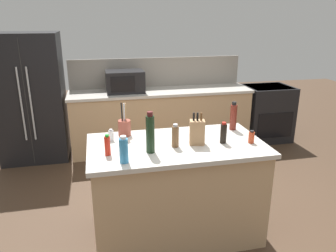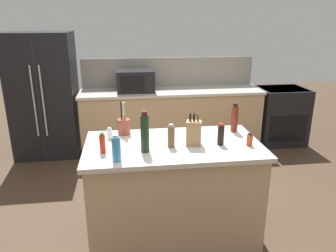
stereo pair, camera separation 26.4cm
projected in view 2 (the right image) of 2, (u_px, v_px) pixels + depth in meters
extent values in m
plane|color=#473323|center=(173.00, 232.00, 3.23)|extent=(14.00, 14.00, 0.00)
cube|color=tan|center=(171.00, 121.00, 5.19)|extent=(2.76, 0.62, 0.90)
cube|color=beige|center=(171.00, 92.00, 5.04)|extent=(2.80, 0.66, 0.04)
cube|color=gray|center=(169.00, 72.00, 5.26)|extent=(2.76, 0.03, 0.46)
cube|color=tan|center=(173.00, 192.00, 3.09)|extent=(1.51, 0.81, 0.90)
cube|color=beige|center=(173.00, 146.00, 2.94)|extent=(1.57, 0.87, 0.04)
cube|color=black|center=(45.00, 95.00, 4.86)|extent=(0.91, 0.72, 1.82)
cube|color=#2D2D2D|center=(39.00, 101.00, 4.52)|extent=(0.01, 0.00, 1.73)
cylinder|color=#ADB2B7|center=(34.00, 102.00, 4.49)|extent=(0.02, 0.02, 1.00)
cylinder|color=#ADB2B7|center=(43.00, 101.00, 4.51)|extent=(0.02, 0.02, 1.00)
cube|color=black|center=(280.00, 116.00, 5.42)|extent=(0.76, 0.64, 0.92)
cube|color=black|center=(289.00, 128.00, 5.15)|extent=(0.61, 0.01, 0.41)
cube|color=black|center=(283.00, 89.00, 5.27)|extent=(0.68, 0.58, 0.02)
cube|color=black|center=(136.00, 81.00, 4.92)|extent=(0.56, 0.38, 0.32)
cube|color=black|center=(133.00, 83.00, 4.73)|extent=(0.35, 0.01, 0.22)
cube|color=#A87C54|center=(194.00, 133.00, 2.87)|extent=(0.15, 0.13, 0.22)
cylinder|color=black|center=(190.00, 117.00, 2.83)|extent=(0.02, 0.02, 0.07)
cylinder|color=black|center=(194.00, 117.00, 2.82)|extent=(0.02, 0.02, 0.07)
cylinder|color=brown|center=(198.00, 118.00, 2.82)|extent=(0.02, 0.02, 0.07)
cylinder|color=brown|center=(124.00, 127.00, 3.15)|extent=(0.12, 0.12, 0.15)
cylinder|color=olive|center=(125.00, 111.00, 3.11)|extent=(0.01, 0.05, 0.18)
cylinder|color=black|center=(121.00, 111.00, 3.10)|extent=(0.01, 0.05, 0.18)
cylinder|color=#B2B2B7|center=(123.00, 112.00, 3.08)|extent=(0.01, 0.03, 0.18)
cylinder|color=#B73D1E|center=(250.00, 140.00, 2.88)|extent=(0.05, 0.05, 0.10)
cylinder|color=black|center=(250.00, 134.00, 2.86)|extent=(0.03, 0.03, 0.02)
cylinder|color=brown|center=(171.00, 137.00, 2.83)|extent=(0.06, 0.06, 0.19)
cylinder|color=#B2B2B7|center=(171.00, 125.00, 2.80)|extent=(0.04, 0.04, 0.02)
cylinder|color=maroon|center=(235.00, 119.00, 3.21)|extent=(0.07, 0.07, 0.25)
cylinder|color=black|center=(235.00, 105.00, 3.16)|extent=(0.04, 0.04, 0.03)
cylinder|color=red|center=(102.00, 144.00, 2.71)|extent=(0.05, 0.05, 0.16)
cylinder|color=green|center=(102.00, 134.00, 2.68)|extent=(0.03, 0.03, 0.02)
cylinder|color=silver|center=(110.00, 134.00, 3.04)|extent=(0.05, 0.05, 0.09)
cylinder|color=#B2B2B7|center=(109.00, 128.00, 3.02)|extent=(0.03, 0.03, 0.02)
cylinder|color=#3384BC|center=(116.00, 149.00, 2.56)|extent=(0.07, 0.07, 0.20)
cylinder|color=white|center=(116.00, 136.00, 2.52)|extent=(0.05, 0.05, 0.02)
cylinder|color=black|center=(145.00, 134.00, 2.71)|extent=(0.07, 0.07, 0.32)
cylinder|color=#4C1919|center=(144.00, 113.00, 2.66)|extent=(0.05, 0.05, 0.04)
cylinder|color=black|center=(221.00, 135.00, 2.88)|extent=(0.06, 0.06, 0.17)
cylinder|color=#B22319|center=(221.00, 125.00, 2.85)|extent=(0.04, 0.04, 0.02)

